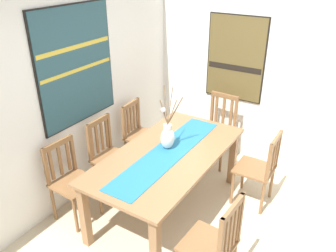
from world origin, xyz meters
name	(u,v)px	position (x,y,z in m)	size (l,w,h in m)	color
ground_plane	(218,242)	(0.00, 0.00, -0.01)	(6.40, 6.40, 0.03)	beige
wall_back	(73,86)	(0.00, 1.86, 1.35)	(6.40, 0.12, 2.70)	silver
wall_side	(285,70)	(1.86, 0.00, 1.35)	(0.12, 6.40, 2.70)	silver
dining_table	(168,161)	(0.16, 0.71, 0.67)	(1.93, 1.00, 0.77)	#8E6642
table_runner	(168,153)	(0.16, 0.71, 0.77)	(1.77, 0.36, 0.01)	#236B93
centerpiece_vase	(168,136)	(0.24, 0.77, 0.91)	(0.19, 0.22, 0.72)	silver
chair_0	(109,155)	(0.13, 1.54, 0.49)	(0.43, 0.43, 0.94)	brown
chair_1	(140,133)	(0.78, 1.55, 0.49)	(0.45, 0.45, 0.92)	brown
chair_2	(215,243)	(-0.51, -0.17, 0.51)	(0.44, 0.44, 0.97)	brown
chair_3	(71,180)	(-0.47, 1.56, 0.48)	(0.44, 0.44, 0.91)	brown
chair_4	(218,129)	(1.44, 0.68, 0.50)	(0.44, 0.44, 0.98)	brown
chair_5	(259,168)	(0.82, -0.11, 0.48)	(0.42, 0.42, 0.92)	brown
painting_on_back_wall	(76,66)	(0.02, 1.79, 1.59)	(1.08, 0.05, 1.29)	black
painting_on_side_wall	(236,59)	(1.79, 0.65, 1.42)	(0.05, 0.81, 1.14)	black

